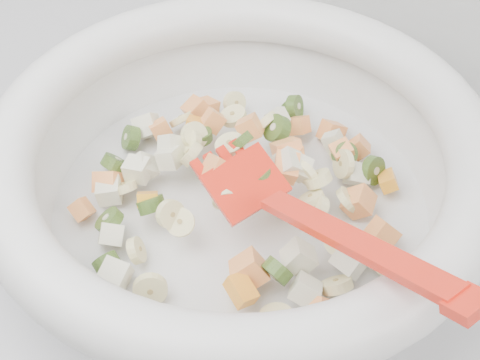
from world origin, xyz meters
The scene contains 1 object.
mixing_bowl centered at (-0.16, 1.44, 0.97)m, with size 0.45×0.44×0.16m.
Camera 1 is at (0.06, 1.10, 1.38)m, focal length 50.00 mm.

